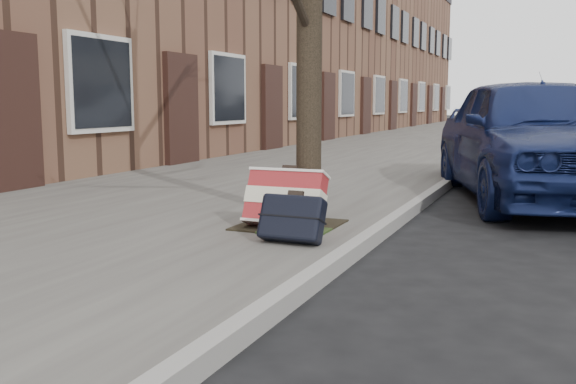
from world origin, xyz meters
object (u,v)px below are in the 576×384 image
at_px(suitcase_navy, 292,218).
at_px(car_near_front, 534,137).
at_px(suitcase_red, 285,199).
at_px(car_near_mid, 540,121).

xyz_separation_m(suitcase_navy, car_near_front, (1.62, 3.97, 0.48)).
height_order(suitcase_red, car_near_front, car_near_front).
bearing_deg(car_near_front, suitcase_red, -136.17).
height_order(suitcase_red, car_near_mid, car_near_mid).
bearing_deg(suitcase_red, car_near_front, 60.79).
bearing_deg(suitcase_red, car_near_mid, 80.90).
distance_m(car_near_front, car_near_mid, 8.08).
distance_m(suitcase_red, car_near_front, 3.97).
relative_size(suitcase_red, car_near_mid, 0.14).
xyz_separation_m(suitcase_red, car_near_front, (1.90, 3.46, 0.42)).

